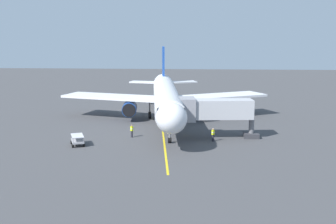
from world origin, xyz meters
The scene contains 7 objects.
ground_plane centered at (0.00, 0.00, 0.00)m, with size 220.00×220.00×0.00m, color #424244.
apron_lead_in_line centered at (-0.76, 8.29, 0.01)m, with size 0.24×40.00×0.01m, color yellow.
airplane centered at (-0.73, 2.01, 4.00)m, with size 34.57×40.34×11.50m.
jet_bridge centered at (-7.36, 12.59, 3.76)m, with size 11.52×4.08×5.40m.
ground_crew_marshaller centered at (-7.81, 14.41, 0.89)m, with size 0.44×0.47×1.71m.
ground_crew_wing_walker centered at (2.96, 13.06, 0.89)m, with size 0.46×0.46×1.71m.
baggage_cart_near_nose centered at (8.99, 17.72, 0.66)m, with size 2.31×2.93×1.27m.
Camera 1 is at (-6.01, 66.44, 13.13)m, focal length 44.23 mm.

